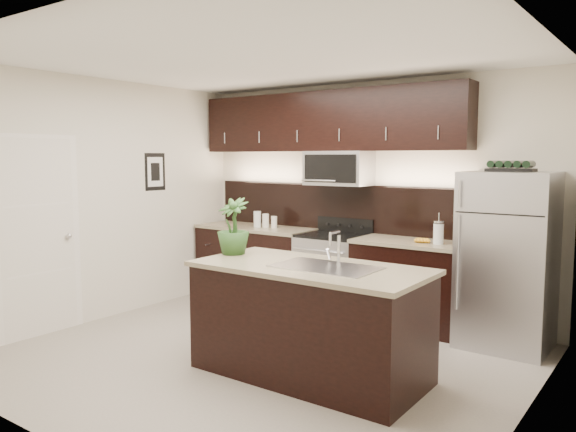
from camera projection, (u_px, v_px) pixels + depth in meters
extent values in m
plane|color=gray|center=(261.00, 357.00, 5.15)|extent=(4.50, 4.50, 0.00)
cube|color=beige|center=(365.00, 198.00, 6.62)|extent=(4.50, 0.02, 2.70)
cube|color=beige|center=(54.00, 237.00, 3.39)|extent=(4.50, 0.02, 2.70)
cube|color=beige|center=(104.00, 200.00, 6.32)|extent=(0.02, 4.00, 2.70)
cube|color=beige|center=(526.00, 230.00, 3.70)|extent=(0.02, 4.00, 2.70)
cube|color=white|center=(259.00, 56.00, 4.87)|extent=(4.50, 4.00, 0.02)
cube|color=silver|center=(39.00, 238.00, 5.69)|extent=(0.04, 0.80, 2.02)
sphere|color=silver|center=(69.00, 236.00, 5.94)|extent=(0.06, 0.06, 0.06)
cube|color=black|center=(155.00, 172.00, 6.88)|extent=(0.01, 0.32, 0.46)
cube|color=white|center=(155.00, 172.00, 6.88)|extent=(0.00, 0.24, 0.36)
cube|color=black|center=(256.00, 264.00, 7.29)|extent=(1.57, 0.62, 0.90)
cube|color=black|center=(409.00, 285.00, 6.06)|extent=(1.16, 0.62, 0.90)
cube|color=#B2B2B7|center=(333.00, 275.00, 6.61)|extent=(0.76, 0.62, 0.90)
cube|color=black|center=(333.00, 236.00, 6.56)|extent=(0.76, 0.60, 0.03)
cube|color=#C0B190|center=(256.00, 228.00, 7.24)|extent=(1.59, 0.65, 0.04)
cube|color=#C0B190|center=(410.00, 242.00, 6.01)|extent=(1.18, 0.65, 0.04)
cube|color=black|center=(332.00, 207.00, 6.89)|extent=(3.49, 0.02, 0.56)
cube|color=#B2B2B7|center=(339.00, 168.00, 6.57)|extent=(0.76, 0.40, 0.40)
cube|color=black|center=(326.00, 122.00, 6.66)|extent=(3.49, 0.33, 0.70)
cube|color=black|center=(310.00, 323.00, 4.68)|extent=(1.90, 0.90, 0.90)
cube|color=#C0B190|center=(310.00, 268.00, 4.63)|extent=(1.96, 0.96, 0.04)
cube|color=silver|center=(325.00, 267.00, 4.54)|extent=(0.84, 0.50, 0.01)
cylinder|color=silver|center=(339.00, 249.00, 4.70)|extent=(0.03, 0.03, 0.24)
cylinder|color=silver|center=(335.00, 232.00, 4.63)|extent=(0.02, 0.14, 0.02)
cylinder|color=silver|center=(330.00, 239.00, 4.58)|extent=(0.02, 0.02, 0.10)
cube|color=#B2B2B7|center=(507.00, 260.00, 5.37)|extent=(0.82, 0.74, 1.69)
cube|color=black|center=(511.00, 170.00, 5.28)|extent=(0.42, 0.26, 0.03)
cylinder|color=black|center=(494.00, 165.00, 5.37)|extent=(0.07, 0.24, 0.07)
cylinder|color=black|center=(502.00, 165.00, 5.33)|extent=(0.07, 0.24, 0.07)
cylinder|color=black|center=(511.00, 165.00, 5.28)|extent=(0.07, 0.24, 0.07)
cylinder|color=black|center=(520.00, 165.00, 5.23)|extent=(0.07, 0.24, 0.07)
cylinder|color=black|center=(529.00, 165.00, 5.19)|extent=(0.07, 0.24, 0.07)
imported|color=#295020|center=(233.00, 226.00, 5.14)|extent=(0.31, 0.31, 0.52)
cylinder|color=silver|center=(257.00, 219.00, 7.15)|extent=(0.09, 0.09, 0.21)
cylinder|color=silver|center=(266.00, 221.00, 7.12)|extent=(0.09, 0.09, 0.17)
cylinder|color=silver|center=(274.00, 222.00, 7.10)|extent=(0.08, 0.08, 0.15)
cylinder|color=silver|center=(438.00, 234.00, 5.76)|extent=(0.10, 0.10, 0.21)
cylinder|color=silver|center=(439.00, 223.00, 5.75)|extent=(0.11, 0.11, 0.02)
cylinder|color=silver|center=(439.00, 218.00, 5.75)|extent=(0.01, 0.01, 0.08)
ellipsoid|color=gold|center=(418.00, 240.00, 5.87)|extent=(0.20, 0.18, 0.05)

